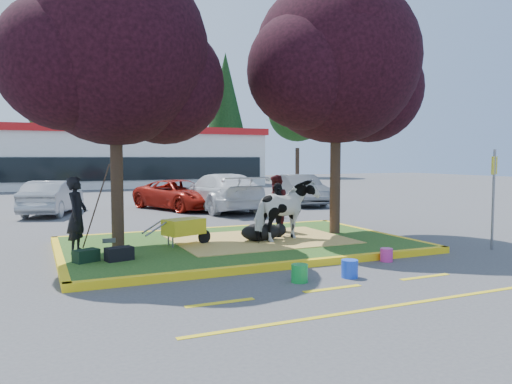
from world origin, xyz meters
name	(u,v)px	position (x,y,z in m)	size (l,w,h in m)	color
ground	(238,247)	(0.00, 0.00, 0.00)	(90.00, 90.00, 0.00)	#424244
median_island	(238,244)	(0.00, 0.00, 0.07)	(8.00, 5.00, 0.15)	#214816
curb_near	(288,265)	(0.00, -2.58, 0.07)	(8.30, 0.16, 0.15)	yellow
curb_far	(205,230)	(0.00, 2.58, 0.07)	(8.30, 0.16, 0.15)	yellow
curb_left	(59,258)	(-4.08, 0.00, 0.07)	(0.16, 5.30, 0.15)	yellow
curb_right	(375,234)	(4.08, 0.00, 0.07)	(0.16, 5.30, 0.15)	yellow
straw_bedding	(261,239)	(0.60, 0.00, 0.15)	(4.20, 3.00, 0.01)	#E3BF5D
tree_purple_left	(116,60)	(-2.78, 0.38, 4.36)	(5.06, 4.20, 6.51)	black
tree_purple_right	(337,68)	(2.92, 0.18, 4.56)	(5.30, 4.40, 6.82)	black
fire_lane_stripe_a	(220,303)	(-2.00, -4.20, 0.00)	(1.10, 0.12, 0.01)	yellow
fire_lane_stripe_b	(333,289)	(0.00, -4.20, 0.00)	(1.10, 0.12, 0.01)	yellow
fire_lane_stripe_c	(425,277)	(2.00, -4.20, 0.00)	(1.10, 0.12, 0.01)	yellow
fire_lane_long	(378,308)	(0.00, -5.40, 0.00)	(6.00, 0.10, 0.01)	yellow
retail_building	(126,157)	(2.00, 27.98, 2.25)	(20.40, 8.40, 4.40)	silver
treeline	(99,98)	(1.23, 37.61, 7.73)	(46.58, 7.80, 14.63)	black
cow	(286,210)	(1.10, -0.39, 0.90)	(0.81, 1.78, 1.50)	white
calf	(261,232)	(0.53, -0.17, 0.37)	(1.03, 0.58, 0.45)	black
handler	(77,215)	(-3.70, 0.05, 0.97)	(0.60, 0.39, 1.64)	black
visitor_a	(276,204)	(1.49, 0.94, 0.94)	(0.77, 0.60, 1.57)	#3F1216
visitor_b	(278,210)	(1.17, 0.20, 0.85)	(0.82, 0.34, 1.40)	black
wheelbarrow	(184,227)	(-1.35, 0.03, 0.58)	(1.63, 0.82, 0.62)	black
gear_bag_dark	(119,254)	(-3.01, -1.12, 0.28)	(0.52, 0.29, 0.27)	black
gear_bag_green	(86,256)	(-3.63, -1.00, 0.27)	(0.46, 0.29, 0.25)	black
sign_post	(494,188)	(5.45, -2.70, 1.46)	(0.32, 0.16, 2.39)	slate
bucket_green	(300,273)	(-0.29, -3.58, 0.16)	(0.30, 0.30, 0.32)	#169337
bucket_pink	(386,255)	(2.24, -2.80, 0.14)	(0.26, 0.26, 0.28)	#D93090
bucket_blue	(350,269)	(0.71, -3.66, 0.16)	(0.31, 0.31, 0.33)	blue
car_silver	(52,198)	(-3.88, 9.43, 0.65)	(1.38, 3.96, 1.31)	#9B9EA3
car_red	(179,195)	(1.08, 9.28, 0.62)	(2.07, 4.48, 1.25)	#9E170D
car_white	(220,192)	(2.43, 8.02, 0.77)	(2.15, 5.30, 1.54)	silver
car_grey	(300,190)	(6.74, 8.97, 0.70)	(1.47, 4.23, 1.39)	#595D61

